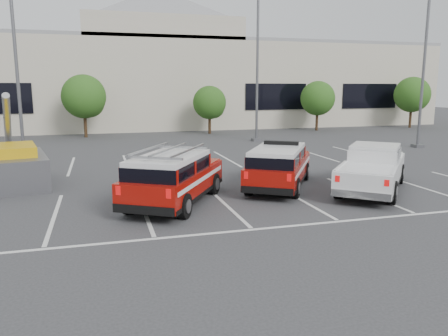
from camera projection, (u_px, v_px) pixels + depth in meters
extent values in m
plane|color=#303033|center=(224.00, 204.00, 14.76)|extent=(120.00, 120.00, 0.00)
cube|color=silver|center=(196.00, 177.00, 19.01)|extent=(23.00, 15.00, 0.01)
cube|color=beige|center=(138.00, 86.00, 44.28)|extent=(60.00, 15.00, 8.00)
cube|color=gray|center=(136.00, 44.00, 43.52)|extent=(60.00, 15.00, 0.30)
cube|color=beige|center=(158.00, 34.00, 42.49)|extent=(14.00, 12.00, 2.00)
pyramid|color=gray|center=(157.00, 6.00, 42.01)|extent=(15.98, 15.98, 3.20)
cylinder|color=#3F2B19|center=(85.00, 126.00, 34.04)|extent=(0.24, 0.24, 1.84)
sphere|color=#1A4412|center=(84.00, 96.00, 33.63)|extent=(3.37, 3.37, 3.37)
sphere|color=#1A4412|center=(90.00, 103.00, 34.02)|extent=(2.24, 2.24, 2.24)
cylinder|color=#3F2B19|center=(210.00, 125.00, 36.77)|extent=(0.24, 0.24, 1.51)
sphere|color=#1A4412|center=(210.00, 103.00, 36.43)|extent=(2.77, 2.77, 2.77)
sphere|color=#1A4412|center=(214.00, 107.00, 36.80)|extent=(1.85, 1.85, 1.85)
cylinder|color=#3F2B19|center=(317.00, 121.00, 39.45)|extent=(0.24, 0.24, 1.67)
sphere|color=#1A4412|center=(318.00, 98.00, 39.07)|extent=(3.07, 3.07, 3.07)
sphere|color=#1A4412|center=(320.00, 103.00, 39.46)|extent=(2.05, 2.05, 2.05)
cylinder|color=#3F2B19|center=(410.00, 118.00, 42.13)|extent=(0.24, 0.24, 1.84)
sphere|color=#1A4412|center=(412.00, 95.00, 41.72)|extent=(3.37, 3.37, 3.37)
sphere|color=#1A4412|center=(414.00, 100.00, 42.11)|extent=(2.24, 2.24, 2.24)
cube|color=#59595E|center=(24.00, 157.00, 23.93)|extent=(0.60, 0.60, 0.20)
cylinder|color=#59595E|center=(17.00, 66.00, 23.03)|extent=(0.18, 0.18, 10.00)
cube|color=#59595E|center=(256.00, 140.00, 31.76)|extent=(0.60, 0.60, 0.20)
cylinder|color=#59595E|center=(257.00, 71.00, 30.86)|extent=(0.18, 0.18, 10.00)
cube|color=#59595E|center=(417.00, 146.00, 28.51)|extent=(0.60, 0.60, 0.20)
cylinder|color=#59595E|center=(424.00, 69.00, 27.61)|extent=(0.18, 0.18, 10.00)
cube|color=#8D0C06|center=(279.00, 169.00, 17.13)|extent=(4.26, 5.26, 0.77)
cube|color=black|center=(278.00, 156.00, 16.58)|extent=(3.35, 3.94, 0.41)
cube|color=silver|center=(278.00, 149.00, 16.53)|extent=(3.28, 3.86, 0.15)
cube|color=black|center=(281.00, 143.00, 17.25)|extent=(1.29, 0.95, 0.14)
cube|color=silver|center=(372.00, 172.00, 16.51)|extent=(5.11, 5.43, 0.80)
cube|color=black|center=(375.00, 154.00, 16.84)|extent=(2.62, 2.64, 0.42)
cube|color=silver|center=(375.00, 147.00, 16.79)|extent=(2.56, 2.58, 0.15)
cube|color=#8D0C06|center=(175.00, 182.00, 14.69)|extent=(4.20, 5.23, 0.81)
cube|color=black|center=(169.00, 166.00, 14.12)|extent=(3.27, 3.82, 0.43)
cube|color=silver|center=(169.00, 158.00, 14.06)|extent=(3.20, 3.74, 0.15)
cube|color=#A5A5A8|center=(169.00, 149.00, 14.01)|extent=(3.15, 3.56, 0.06)
cube|color=#59595E|center=(12.00, 170.00, 17.34)|extent=(3.24, 4.48, 1.24)
cube|color=#C3950B|center=(10.00, 151.00, 17.19)|extent=(2.26, 2.79, 0.45)
cylinder|color=#A5A5A8|center=(7.00, 122.00, 17.59)|extent=(0.92, 3.29, 2.42)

